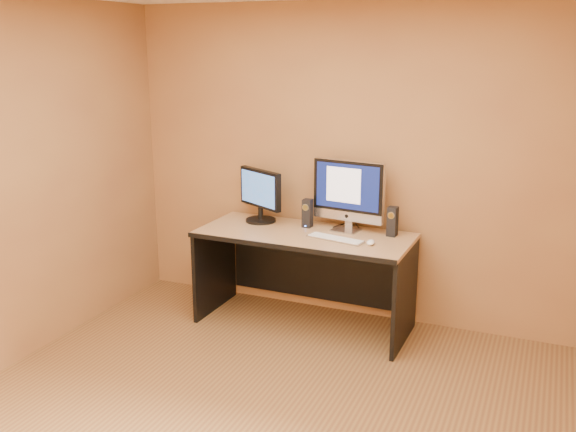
{
  "coord_description": "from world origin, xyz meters",
  "views": [
    {
      "loc": [
        1.5,
        -3.01,
        2.25
      ],
      "look_at": [
        -0.4,
        1.49,
        0.95
      ],
      "focal_mm": 40.0,
      "sensor_mm": 36.0,
      "label": 1
    }
  ],
  "objects": [
    {
      "name": "keyboard",
      "position": [
        -0.01,
        1.51,
        0.8
      ],
      "size": [
        0.48,
        0.21,
        0.02
      ],
      "primitive_type": "cube",
      "rotation": [
        0.0,
        0.0,
        -0.2
      ],
      "color": "#AFB0B4",
      "rests_on": "desk"
    },
    {
      "name": "speaker_left",
      "position": [
        -0.34,
        1.76,
        0.91
      ],
      "size": [
        0.08,
        0.08,
        0.24
      ],
      "primitive_type": null,
      "rotation": [
        0.0,
        0.0,
        -0.05
      ],
      "color": "black",
      "rests_on": "desk"
    },
    {
      "name": "cable_b",
      "position": [
        -0.1,
        1.91,
        0.8
      ],
      "size": [
        0.07,
        0.18,
        0.01
      ],
      "primitive_type": "cylinder",
      "rotation": [
        1.57,
        0.0,
        -0.35
      ],
      "color": "black",
      "rests_on": "desk"
    },
    {
      "name": "imac",
      "position": [
        -0.01,
        1.78,
        1.09
      ],
      "size": [
        0.63,
        0.3,
        0.59
      ],
      "primitive_type": null,
      "rotation": [
        0.0,
        0.0,
        -0.13
      ],
      "color": "#B4B4B9",
      "rests_on": "desk"
    },
    {
      "name": "cable_a",
      "position": [
        0.04,
        1.93,
        0.8
      ],
      "size": [
        0.12,
        0.21,
        0.01
      ],
      "primitive_type": "cylinder",
      "rotation": [
        1.57,
        0.0,
        0.52
      ],
      "color": "black",
      "rests_on": "desk"
    },
    {
      "name": "walls",
      "position": [
        0.0,
        0.0,
        1.3
      ],
      "size": [
        4.0,
        4.0,
        2.6
      ],
      "primitive_type": null,
      "color": "olive",
      "rests_on": "ground"
    },
    {
      "name": "mouse",
      "position": [
        0.28,
        1.5,
        0.81
      ],
      "size": [
        0.07,
        0.12,
        0.04
      ],
      "primitive_type": "ellipsoid",
      "rotation": [
        0.0,
        0.0,
        0.12
      ],
      "color": "white",
      "rests_on": "desk"
    },
    {
      "name": "speaker_right",
      "position": [
        0.37,
        1.78,
        0.91
      ],
      "size": [
        0.08,
        0.08,
        0.24
      ],
      "primitive_type": null,
      "rotation": [
        0.0,
        0.0,
        -0.09
      ],
      "color": "black",
      "rests_on": "desk"
    },
    {
      "name": "second_monitor",
      "position": [
        -0.77,
        1.77,
        1.02
      ],
      "size": [
        0.57,
        0.47,
        0.45
      ],
      "primitive_type": null,
      "rotation": [
        0.0,
        0.0,
        -0.49
      ],
      "color": "black",
      "rests_on": "desk"
    },
    {
      "name": "desk",
      "position": [
        -0.3,
        1.59,
        0.4
      ],
      "size": [
        1.73,
        0.78,
        0.79
      ],
      "primitive_type": null,
      "rotation": [
        0.0,
        0.0,
        -0.02
      ],
      "color": "tan",
      "rests_on": "ground"
    }
  ]
}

